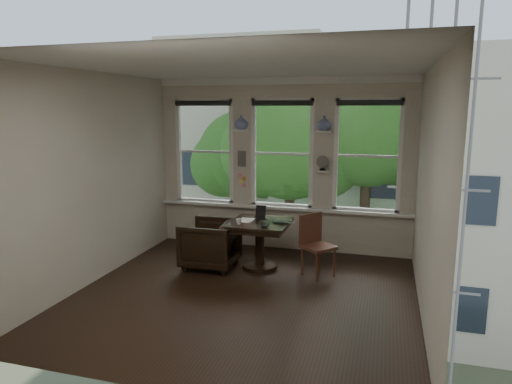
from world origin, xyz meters
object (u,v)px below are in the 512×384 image
(armchair_left, at_px, (210,244))
(laptop, at_px, (283,223))
(side_chair_right, at_px, (319,246))
(mug, at_px, (239,222))
(table, at_px, (260,245))

(armchair_left, xyz_separation_m, laptop, (1.14, 0.14, 0.39))
(laptop, bearing_deg, side_chair_right, -2.99)
(mug, bearing_deg, table, 43.55)
(armchair_left, height_order, laptop, laptop)
(armchair_left, height_order, side_chair_right, side_chair_right)
(table, height_order, laptop, laptop)
(side_chair_right, relative_size, mug, 10.16)
(armchair_left, bearing_deg, side_chair_right, 91.53)
(armchair_left, distance_m, laptop, 1.21)
(side_chair_right, height_order, laptop, side_chair_right)
(table, xyz_separation_m, mug, (-0.26, -0.25, 0.42))
(side_chair_right, height_order, mug, side_chair_right)
(laptop, height_order, mug, mug)
(armchair_left, distance_m, side_chair_right, 1.71)
(laptop, xyz_separation_m, mug, (-0.63, -0.21, 0.03))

